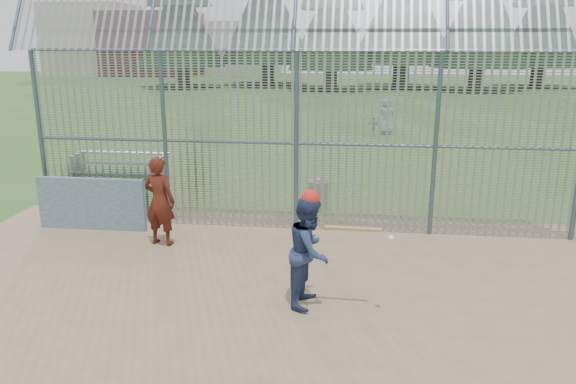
# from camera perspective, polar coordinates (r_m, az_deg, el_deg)

# --- Properties ---
(ground) EXTENTS (120.00, 120.00, 0.00)m
(ground) POSITION_cam_1_polar(r_m,az_deg,el_deg) (9.72, -1.46, -10.57)
(ground) COLOR #2D511E
(ground) RESTS_ON ground
(dirt_infield) EXTENTS (14.00, 10.00, 0.02)m
(dirt_infield) POSITION_cam_1_polar(r_m,az_deg,el_deg) (9.27, -1.93, -11.86)
(dirt_infield) COLOR #756047
(dirt_infield) RESTS_ON ground
(dugout_wall) EXTENTS (2.50, 0.12, 1.20)m
(dugout_wall) POSITION_cam_1_polar(r_m,az_deg,el_deg) (13.46, -19.34, -1.14)
(dugout_wall) COLOR #38566B
(dugout_wall) RESTS_ON dirt_infield
(batter) EXTENTS (0.82, 0.98, 1.81)m
(batter) POSITION_cam_1_polar(r_m,az_deg,el_deg) (9.11, 2.21, -6.04)
(batter) COLOR navy
(batter) RESTS_ON dirt_infield
(onlooker) EXTENTS (0.77, 0.59, 1.89)m
(onlooker) POSITION_cam_1_polar(r_m,az_deg,el_deg) (11.99, -12.91, -0.90)
(onlooker) COLOR maroon
(onlooker) RESTS_ON dirt_infield
(bg_kid_standing) EXTENTS (0.90, 0.70, 1.64)m
(bg_kid_standing) POSITION_cam_1_polar(r_m,az_deg,el_deg) (25.92, 9.97, 7.60)
(bg_kid_standing) COLOR gray
(bg_kid_standing) RESTS_ON ground
(bg_kid_seated) EXTENTS (0.57, 0.44, 0.90)m
(bg_kid_seated) POSITION_cam_1_polar(r_m,az_deg,el_deg) (25.25, 8.63, 6.61)
(bg_kid_seated) COLOR slate
(bg_kid_seated) RESTS_ON ground
(batting_gear) EXTENTS (1.45, 0.51, 0.68)m
(batting_gear) POSITION_cam_1_polar(r_m,az_deg,el_deg) (8.80, 3.06, -1.23)
(batting_gear) COLOR red
(batting_gear) RESTS_ON ground
(trash_can) EXTENTS (0.56, 0.56, 0.82)m
(trash_can) POSITION_cam_1_polar(r_m,az_deg,el_deg) (14.31, 3.09, -0.30)
(trash_can) COLOR gray
(trash_can) RESTS_ON ground
(bleacher) EXTENTS (3.00, 0.95, 0.72)m
(bleacher) POSITION_cam_1_polar(r_m,az_deg,el_deg) (18.45, -16.71, 2.75)
(bleacher) COLOR gray
(bleacher) RESTS_ON ground
(backstop_fence) EXTENTS (20.09, 0.81, 5.30)m
(backstop_fence) POSITION_cam_1_polar(r_m,az_deg,el_deg) (12.22, 9.34, 6.30)
(backstop_fence) COLOR #47566B
(backstop_fence) RESTS_ON ground
(distant_buildings) EXTENTS (26.50, 10.50, 8.00)m
(distant_buildings) POSITION_cam_1_polar(r_m,az_deg,el_deg) (69.58, -14.05, 14.48)
(distant_buildings) COLOR brown
(distant_buildings) RESTS_ON ground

